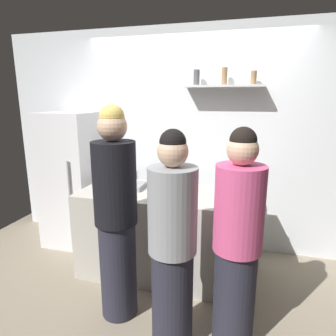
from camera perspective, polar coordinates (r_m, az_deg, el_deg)
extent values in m
plane|color=gray|center=(2.92, -0.73, -24.58)|extent=(5.28, 5.28, 0.00)
cube|color=white|center=(3.55, 4.82, 5.32)|extent=(4.80, 0.10, 2.60)
cube|color=silver|center=(3.31, 10.81, 15.35)|extent=(0.86, 0.22, 0.02)
cylinder|color=#4C4C51|center=(3.36, 5.56, 17.09)|extent=(0.07, 0.07, 0.16)
cylinder|color=olive|center=(3.32, 10.89, 17.11)|extent=(0.06, 0.06, 0.18)
cylinder|color=olive|center=(3.31, 16.27, 16.48)|extent=(0.06, 0.06, 0.14)
cube|color=white|center=(3.82, -18.15, -2.11)|extent=(0.63, 0.59, 1.64)
cylinder|color=#99999E|center=(3.46, -18.72, -2.36)|extent=(0.02, 0.02, 0.45)
cube|color=#B7B2A8|center=(3.10, 0.00, -12.55)|extent=(1.77, 0.75, 0.88)
cube|color=gray|center=(3.10, -7.76, -3.37)|extent=(0.34, 0.24, 0.05)
cylinder|color=#B2B2B7|center=(2.89, 10.98, -4.09)|extent=(0.10, 0.10, 0.11)
cylinder|color=silver|center=(2.87, 10.82, -2.93)|extent=(0.01, 0.02, 0.17)
cylinder|color=silver|center=(2.87, 11.07, -2.99)|extent=(0.03, 0.02, 0.16)
cylinder|color=silver|center=(2.87, 10.95, -2.80)|extent=(0.01, 0.03, 0.18)
cylinder|color=silver|center=(2.87, 11.07, -2.91)|extent=(0.01, 0.01, 0.17)
cylinder|color=#472814|center=(3.10, 13.84, -2.38)|extent=(0.08, 0.08, 0.18)
cylinder|color=#472814|center=(3.07, 13.97, 0.05)|extent=(0.03, 0.03, 0.09)
cylinder|color=maroon|center=(3.06, 14.03, 0.99)|extent=(0.03, 0.03, 0.02)
cylinder|color=#B2BFB2|center=(2.84, -11.93, -3.21)|extent=(0.07, 0.07, 0.23)
cylinder|color=#B2BFB2|center=(2.79, -12.09, -0.01)|extent=(0.03, 0.03, 0.09)
cylinder|color=#333333|center=(2.78, -12.14, 1.08)|extent=(0.03, 0.03, 0.02)
cylinder|color=silver|center=(2.75, 14.88, -4.38)|extent=(0.08, 0.08, 0.19)
cylinder|color=silver|center=(2.72, 15.02, -2.16)|extent=(0.04, 0.04, 0.03)
cylinder|color=#268C3F|center=(2.71, 15.05, -1.67)|extent=(0.05, 0.05, 0.02)
cylinder|color=#262633|center=(2.34, 0.83, -23.86)|extent=(0.30, 0.30, 0.76)
cylinder|color=gray|center=(2.00, 0.89, -8.22)|extent=(0.34, 0.34, 0.60)
sphere|color=#D8AD8C|center=(1.89, 0.93, 3.19)|extent=(0.21, 0.21, 0.21)
sphere|color=black|center=(1.88, 0.94, 5.03)|extent=(0.17, 0.17, 0.17)
cylinder|color=#262633|center=(2.39, 12.68, -23.19)|extent=(0.30, 0.30, 0.76)
cylinder|color=#D14C7F|center=(2.06, 13.65, -7.70)|extent=(0.34, 0.34, 0.60)
sphere|color=#D8AD8C|center=(1.96, 14.29, 3.45)|extent=(0.21, 0.21, 0.21)
sphere|color=black|center=(1.95, 14.40, 5.24)|extent=(0.18, 0.18, 0.18)
cylinder|color=#262633|center=(2.62, -9.61, -18.67)|extent=(0.30, 0.30, 0.83)
cylinder|color=black|center=(2.32, -10.31, -2.93)|extent=(0.34, 0.34, 0.65)
sphere|color=#D8AD8C|center=(2.23, -10.78, 7.94)|extent=(0.22, 0.22, 0.22)
sphere|color=#D8B759|center=(2.23, -10.86, 9.65)|extent=(0.19, 0.19, 0.19)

